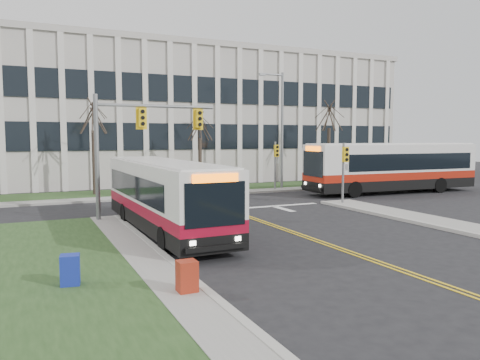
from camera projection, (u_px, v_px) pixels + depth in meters
name	position (u px, v px, depth m)	size (l,w,h in m)	color
ground	(306.00, 237.00, 19.42)	(120.00, 120.00, 0.00)	black
grass_verge	(56.00, 315.00, 10.71)	(5.00, 26.00, 0.12)	#25411B
sidewalk_west	(181.00, 296.00, 11.96)	(1.20, 26.00, 0.14)	#9E9B93
sidewalk_cross	(251.00, 191.00, 35.24)	(44.00, 1.60, 0.14)	#9E9B93
building_lawn	(236.00, 188.00, 37.77)	(44.00, 5.00, 0.12)	#25411B
office_building	(188.00, 119.00, 48.07)	(40.00, 16.00, 12.00)	beige
mast_arm_signal	(132.00, 135.00, 23.15)	(6.11, 0.38, 6.20)	slate
signal_pole_near	(344.00, 164.00, 28.45)	(0.34, 0.39, 3.80)	slate
signal_pole_far	(276.00, 158.00, 36.13)	(0.34, 0.39, 3.80)	slate
streetlight	(280.00, 124.00, 36.95)	(2.15, 0.25, 9.20)	slate
directory_sign	(209.00, 176.00, 36.17)	(1.50, 0.12, 2.00)	slate
tree_left	(93.00, 118.00, 32.66)	(1.80, 1.80, 7.70)	#42352B
tree_mid	(200.00, 128.00, 36.26)	(1.80, 1.80, 6.82)	#42352B
tree_right	(329.00, 117.00, 41.02)	(1.80, 1.80, 8.25)	#42352B
bus_main	(165.00, 197.00, 20.39)	(2.47, 11.39, 3.04)	silver
bus_cross	(392.00, 169.00, 34.85)	(2.94, 13.58, 3.62)	silver
newspaper_box_blue	(70.00, 272.00, 12.72)	(0.50, 0.45, 0.95)	#16279A
newspaper_box_red	(187.00, 279.00, 12.11)	(0.50, 0.45, 0.95)	maroon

